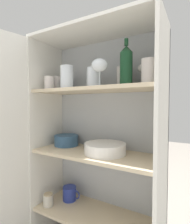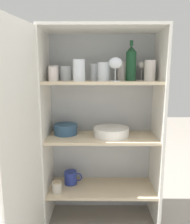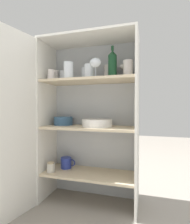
% 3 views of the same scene
% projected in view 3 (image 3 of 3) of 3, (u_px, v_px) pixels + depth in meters
% --- Properties ---
extents(ground_plane, '(8.00, 8.00, 0.00)m').
position_uv_depth(ground_plane, '(83.00, 212.00, 1.35)').
color(ground_plane, gray).
extents(cupboard_back_panel, '(0.82, 0.02, 1.38)m').
position_uv_depth(cupboard_back_panel, '(94.00, 120.00, 1.64)').
color(cupboard_back_panel, '#B2B7BC').
rests_on(cupboard_back_panel, ground_plane).
extents(cupboard_side_left, '(0.02, 0.34, 1.38)m').
position_uv_depth(cupboard_side_left, '(48.00, 121.00, 1.60)').
color(cupboard_side_left, white).
rests_on(cupboard_side_left, ground_plane).
extents(cupboard_side_right, '(0.02, 0.34, 1.38)m').
position_uv_depth(cupboard_side_right, '(137.00, 123.00, 1.37)').
color(cupboard_side_right, white).
rests_on(cupboard_side_right, ground_plane).
extents(cupboard_top_panel, '(0.82, 0.34, 0.02)m').
position_uv_depth(cupboard_top_panel, '(89.00, 39.00, 1.47)').
color(cupboard_top_panel, white).
rests_on(cupboard_top_panel, cupboard_side_left).
extents(shelf_board_lower, '(0.78, 0.30, 0.02)m').
position_uv_depth(shelf_board_lower, '(89.00, 174.00, 1.49)').
color(shelf_board_lower, beige).
extents(shelf_board_middle, '(0.78, 0.30, 0.02)m').
position_uv_depth(shelf_board_middle, '(89.00, 128.00, 1.48)').
color(shelf_board_middle, beige).
extents(shelf_board_upper, '(0.78, 0.30, 0.02)m').
position_uv_depth(shelf_board_upper, '(89.00, 81.00, 1.48)').
color(shelf_board_upper, beige).
extents(cupboard_door, '(0.10, 0.40, 1.38)m').
position_uv_depth(cupboard_door, '(14.00, 124.00, 1.26)').
color(cupboard_door, silver).
rests_on(cupboard_door, ground_plane).
extents(tumbler_glass_0, '(0.08, 0.08, 0.14)m').
position_uv_depth(tumbler_glass_0, '(69.00, 71.00, 1.44)').
color(tumbler_glass_0, white).
rests_on(tumbler_glass_0, shelf_board_upper).
extents(tumbler_glass_1, '(0.07, 0.07, 0.10)m').
position_uv_depth(tumbler_glass_1, '(55.00, 76.00, 1.60)').
color(tumbler_glass_1, silver).
rests_on(tumbler_glass_1, shelf_board_upper).
extents(tumbler_glass_2, '(0.08, 0.08, 0.12)m').
position_uv_depth(tumbler_glass_2, '(89.00, 72.00, 1.45)').
color(tumbler_glass_2, white).
rests_on(tumbler_glass_2, shelf_board_upper).
extents(tumbler_glass_3, '(0.06, 0.06, 0.12)m').
position_uv_depth(tumbler_glass_3, '(85.00, 74.00, 1.53)').
color(tumbler_glass_3, white).
rests_on(tumbler_glass_3, shelf_board_upper).
extents(tumbler_glass_4, '(0.08, 0.08, 0.14)m').
position_uv_depth(tumbler_glass_4, '(128.00, 69.00, 1.39)').
color(tumbler_glass_4, silver).
rests_on(tumbler_glass_4, shelf_board_upper).
extents(tumbler_glass_5, '(0.07, 0.07, 0.09)m').
position_uv_depth(tumbler_glass_5, '(52.00, 75.00, 1.51)').
color(tumbler_glass_5, silver).
rests_on(tumbler_glass_5, shelf_board_upper).
extents(tumbler_glass_6, '(0.08, 0.08, 0.10)m').
position_uv_depth(tumbler_glass_6, '(64.00, 77.00, 1.60)').
color(tumbler_glass_6, white).
rests_on(tumbler_glass_6, shelf_board_upper).
extents(tumbler_glass_7, '(0.08, 0.08, 0.13)m').
position_uv_depth(tumbler_glass_7, '(109.00, 73.00, 1.51)').
color(tumbler_glass_7, silver).
rests_on(tumbler_glass_7, shelf_board_upper).
extents(wine_glass_0, '(0.09, 0.09, 0.15)m').
position_uv_depth(wine_glass_0, '(96.00, 63.00, 1.37)').
color(wine_glass_0, white).
rests_on(wine_glass_0, shelf_board_upper).
extents(wine_glass_1, '(0.06, 0.06, 0.13)m').
position_uv_depth(wine_glass_1, '(123.00, 68.00, 1.46)').
color(wine_glass_1, silver).
rests_on(wine_glass_1, shelf_board_upper).
extents(wine_bottle, '(0.07, 0.07, 0.27)m').
position_uv_depth(wine_bottle, '(112.00, 65.00, 1.43)').
color(wine_bottle, '#194728').
rests_on(wine_bottle, shelf_board_upper).
extents(plate_stack_white, '(0.25, 0.25, 0.06)m').
position_uv_depth(plate_stack_white, '(97.00, 123.00, 1.47)').
color(plate_stack_white, white).
rests_on(plate_stack_white, shelf_board_middle).
extents(mixing_bowl_large, '(0.17, 0.17, 0.08)m').
position_uv_depth(mixing_bowl_large, '(63.00, 121.00, 1.61)').
color(mixing_bowl_large, '#33567A').
rests_on(mixing_bowl_large, shelf_board_middle).
extents(coffee_mug_primary, '(0.14, 0.10, 0.10)m').
position_uv_depth(coffee_mug_primary, '(66.00, 163.00, 1.61)').
color(coffee_mug_primary, '#283893').
rests_on(coffee_mug_primary, shelf_board_lower).
extents(storage_jar, '(0.07, 0.07, 0.08)m').
position_uv_depth(storage_jar, '(51.00, 167.00, 1.51)').
color(storage_jar, beige).
rests_on(storage_jar, shelf_board_lower).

